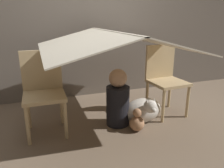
{
  "coord_description": "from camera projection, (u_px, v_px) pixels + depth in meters",
  "views": [
    {
      "loc": [
        -0.77,
        -2.11,
        1.18
      ],
      "look_at": [
        0.0,
        0.08,
        0.47
      ],
      "focal_mm": 35.0,
      "sensor_mm": 36.0,
      "label": 1
    }
  ],
  "objects": [
    {
      "name": "ground_plane",
      "position": [
        114.0,
        125.0,
        2.5
      ],
      "size": [
        8.8,
        8.8,
        0.0
      ],
      "primitive_type": "plane",
      "color": "#7A6651"
    },
    {
      "name": "wall_back",
      "position": [
        88.0,
        13.0,
        3.17
      ],
      "size": [
        7.0,
        0.05,
        2.5
      ],
      "color": "#6B6056",
      "rests_on": "ground_plane"
    },
    {
      "name": "chair_left",
      "position": [
        44.0,
        89.0,
        2.27
      ],
      "size": [
        0.42,
        0.42,
        0.86
      ],
      "rotation": [
        0.0,
        0.0,
        -0.01
      ],
      "color": "#D1B27F",
      "rests_on": "ground_plane"
    },
    {
      "name": "chair_right",
      "position": [
        165.0,
        77.0,
        2.73
      ],
      "size": [
        0.44,
        0.44,
        0.86
      ],
      "rotation": [
        0.0,
        0.0,
        0.06
      ],
      "color": "#D1B27F",
      "rests_on": "ground_plane"
    },
    {
      "name": "sheet_canopy",
      "position": [
        112.0,
        40.0,
        2.29
      ],
      "size": [
        1.46,
        1.54,
        0.2
      ],
      "color": "silver"
    },
    {
      "name": "person_front",
      "position": [
        118.0,
        100.0,
        2.45
      ],
      "size": [
        0.26,
        0.26,
        0.65
      ],
      "color": "black",
      "rests_on": "ground_plane"
    },
    {
      "name": "dog",
      "position": [
        143.0,
        110.0,
        2.52
      ],
      "size": [
        0.45,
        0.39,
        0.36
      ],
      "color": "silver",
      "rests_on": "ground_plane"
    },
    {
      "name": "plush_toy",
      "position": [
        137.0,
        122.0,
        2.36
      ],
      "size": [
        0.16,
        0.16,
        0.26
      ],
      "color": "tan",
      "rests_on": "ground_plane"
    }
  ]
}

